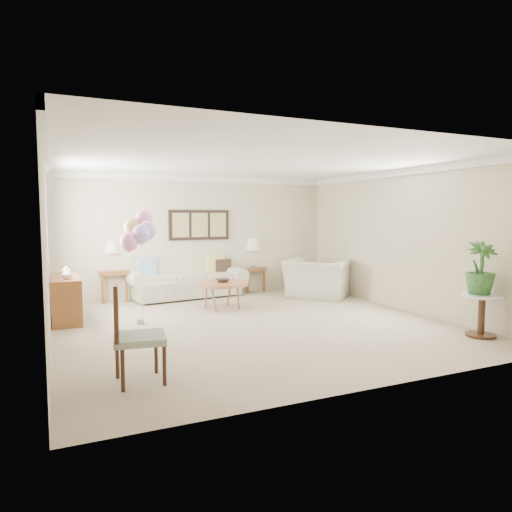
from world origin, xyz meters
The scene contains 18 objects.
ground_plane centered at (0.00, 0.00, 0.00)m, with size 6.00×6.00×0.00m, color tan.
room_shell centered at (-0.11, 0.09, 1.63)m, with size 6.04×6.04×2.60m.
wall_art_triptych centered at (0.00, 2.96, 1.55)m, with size 1.35×0.06×0.65m.
sofa centered at (-0.35, 2.89, 0.36)m, with size 2.60×1.22×0.91m.
end_table_left centered at (-1.82, 3.07, 0.54)m, with size 0.59×0.53×0.64m.
end_table_right centered at (1.30, 3.04, 0.47)m, with size 0.51×0.47×0.56m.
lamp_left centered at (-1.82, 3.07, 1.09)m, with size 0.33×0.33×0.59m.
lamp_right centered at (1.30, 3.04, 1.07)m, with size 0.38×0.38×0.67m.
coffee_table centered at (-0.06, 1.39, 0.47)m, with size 1.00×1.00×0.51m.
decor_bowl centered at (-0.04, 1.39, 0.54)m, with size 0.26×0.26×0.06m, color black.
armchair centered at (2.21, 1.69, 0.41)m, with size 1.25×1.09×0.81m, color beige.
side_table centered at (2.70, -2.01, 0.47)m, with size 0.57×0.57×0.62m.
potted_plant centered at (2.68, -1.98, 1.00)m, with size 0.43×0.43×0.76m, color #19531A.
accent_chair centered at (-2.21, -1.84, 0.55)m, with size 0.59×0.59×1.06m.
credenza centered at (-2.76, 1.50, 0.37)m, with size 0.46×1.20×0.74m.
vase_white centered at (-2.74, 1.20, 0.83)m, with size 0.16×0.16×0.17m, color silver.
vase_sage centered at (-2.74, 1.74, 0.83)m, with size 0.17×0.17×0.18m, color #ABB69B.
balloon_cluster centered at (-1.68, 0.73, 1.50)m, with size 0.57×0.50×1.85m.
Camera 1 is at (-2.92, -6.60, 1.74)m, focal length 32.00 mm.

